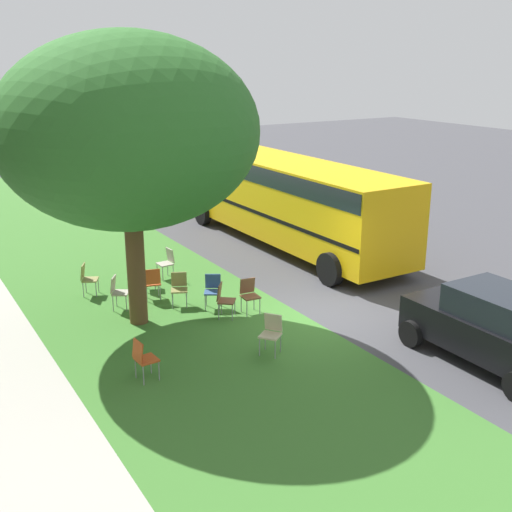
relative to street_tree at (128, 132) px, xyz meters
name	(u,v)px	position (x,y,z in m)	size (l,w,h in m)	color
ground	(313,315)	(-1.84, -3.89, -4.59)	(80.00, 80.00, 0.00)	#424247
grass_verge	(198,343)	(-1.84, -0.69, -4.59)	(48.00, 6.00, 0.01)	#3D752D
street_tree	(128,132)	(0.00, 0.00, 0.00)	(5.92, 5.92, 6.79)	brown
chair_0	(224,298)	(-0.82, -1.91, -4.08)	(0.58, 0.59, 0.88)	brown
chair_1	(152,281)	(1.22, -0.87, -4.08)	(0.51, 0.51, 0.88)	#C64C1E
chair_2	(213,288)	(-0.08, -2.00, -4.08)	(0.57, 0.57, 0.88)	#335184
chair_3	(146,271)	(2.10, -1.03, -4.08)	(0.53, 0.54, 0.88)	#335184
chair_4	(118,290)	(1.07, 0.13, -4.08)	(0.57, 0.58, 0.88)	#ADA393
chair_5	(167,261)	(2.65, -1.91, -4.08)	(0.44, 0.45, 0.88)	#ADA393
chair_6	(271,331)	(-3.10, -1.86, -4.08)	(0.58, 0.58, 0.88)	beige
chair_7	(143,357)	(-2.83, 0.99, -4.08)	(0.45, 0.45, 0.88)	#C64C1E
chair_8	(179,286)	(0.50, -1.32, -4.08)	(0.56, 0.55, 0.88)	olive
chair_9	(249,293)	(-0.85, -2.62, -4.08)	(0.46, 0.45, 0.88)	brown
chair_10	(87,277)	(2.46, 0.50, -4.08)	(0.56, 0.56, 0.88)	olive
parked_car	(493,326)	(-5.86, -5.56, -3.76)	(3.70, 1.92, 1.65)	black
school_bus	(289,195)	(3.68, -6.85, -2.84)	(10.40, 2.80, 2.88)	yellow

